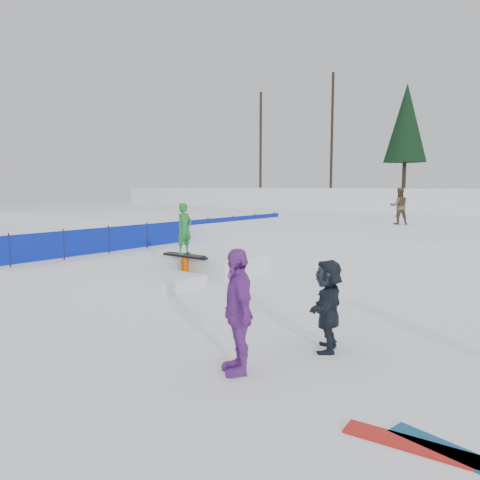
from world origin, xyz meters
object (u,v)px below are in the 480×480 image
Objects in this scene: walker_olive at (399,206)px; spectator_dark at (328,305)px; safety_fence at (180,232)px; jib_rail_feature at (199,265)px; spectator_purple at (238,311)px.

walker_olive is 15.81m from spectator_dark.
safety_fence is 3.64× the size of jib_rail_feature.
spectator_purple is at bearing 68.19° from walker_olive.
jib_rail_feature reaches higher than spectator_dark.
jib_rail_feature is (-5.29, 4.91, -0.57)m from spectator_purple.
spectator_purple is at bearing -41.69° from safety_fence.
jib_rail_feature is at bearing 175.52° from spectator_purple.
safety_fence is 10.21m from walker_olive.
jib_rail_feature reaches higher than spectator_purple.
spectator_purple reaches higher than safety_fence.
walker_olive is at bearing 140.59° from spectator_purple.
jib_rail_feature reaches higher than safety_fence.
walker_olive is at bearing 43.42° from safety_fence.
walker_olive reaches higher than spectator_dark.
walker_olive is 12.06m from jib_rail_feature.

